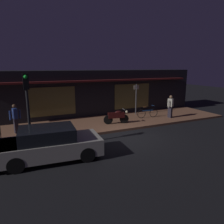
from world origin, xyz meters
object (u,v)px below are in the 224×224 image
bicycle_parked (148,113)px  traffic_light_pole (27,99)px  sign_post (136,97)px  parked_car_far (50,144)px  person_photographer (15,118)px  person_bystander (170,106)px  motorcycle (117,116)px

bicycle_parked → traffic_light_pole: 9.00m
sign_post → parked_car_far: 9.15m
sign_post → bicycle_parked: bearing=-80.6°
person_photographer → sign_post: 8.79m
sign_post → parked_car_far: (-7.40, -5.31, -0.81)m
bicycle_parked → traffic_light_pole: (-8.31, -2.81, 1.97)m
person_bystander → parked_car_far: size_ratio=0.40×
person_bystander → traffic_light_pole: size_ratio=0.46×
person_bystander → sign_post: 2.70m
parked_car_far → traffic_light_pole: bearing=120.5°
motorcycle → sign_post: size_ratio=0.70×
motorcycle → traffic_light_pole: bearing=-157.5°
sign_post → traffic_light_pole: size_ratio=0.67×
bicycle_parked → sign_post: bearing=99.4°
motorcycle → person_bystander: 4.36m
person_photographer → traffic_light_pole: traffic_light_pole is taller
person_photographer → parked_car_far: size_ratio=0.40×
person_photographer → parked_car_far: person_photographer is taller
bicycle_parked → parked_car_far: 8.60m
parked_car_far → person_photographer: bearing=107.5°
bicycle_parked → person_photographer: person_photographer is taller
person_bystander → sign_post: bearing=131.0°
person_photographer → person_bystander: bearing=-4.3°
traffic_light_pole → bicycle_parked: bearing=18.7°
motorcycle → sign_post: bearing=35.6°
person_photographer → traffic_light_pole: bearing=-78.5°
person_photographer → traffic_light_pole: size_ratio=0.46×
person_photographer → bicycle_parked: bearing=-0.6°
bicycle_parked → parked_car_far: size_ratio=0.39×
motorcycle → person_photographer: bearing=174.1°
sign_post → motorcycle: bearing=-144.4°
sign_post → parked_car_far: size_ratio=0.57×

